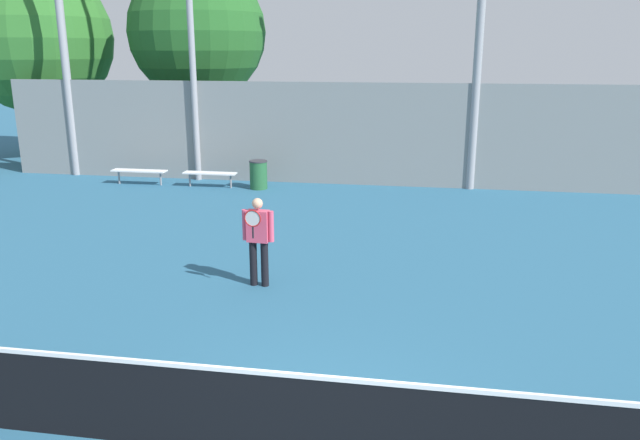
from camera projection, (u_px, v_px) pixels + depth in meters
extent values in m
cube|color=black|center=(310.00, 421.00, 6.52)|extent=(10.97, 0.03, 0.99)
cube|color=white|center=(310.00, 377.00, 6.38)|extent=(10.97, 0.04, 0.05)
cylinder|color=black|center=(253.00, 263.00, 11.52)|extent=(0.14, 0.14, 0.85)
cylinder|color=black|center=(265.00, 264.00, 11.47)|extent=(0.14, 0.14, 0.85)
cube|color=#DB4C6B|center=(258.00, 226.00, 11.30)|extent=(0.41, 0.22, 0.59)
cylinder|color=#DB4C6B|center=(245.00, 225.00, 11.35)|extent=(0.10, 0.10, 0.57)
cylinder|color=#DB4C6B|center=(271.00, 226.00, 11.24)|extent=(0.10, 0.10, 0.57)
sphere|color=#DBAD89|center=(257.00, 204.00, 11.19)|extent=(0.20, 0.20, 0.20)
cylinder|color=black|center=(253.00, 232.00, 11.05)|extent=(0.03, 0.03, 0.22)
torus|color=red|center=(253.00, 218.00, 10.98)|extent=(0.31, 0.04, 0.31)
cylinder|color=silver|center=(253.00, 218.00, 10.98)|extent=(0.27, 0.02, 0.27)
cube|color=white|center=(210.00, 173.00, 19.68)|extent=(1.70, 0.40, 0.04)
cylinder|color=gray|center=(190.00, 180.00, 19.85)|extent=(0.06, 0.06, 0.43)
cylinder|color=gray|center=(231.00, 181.00, 19.63)|extent=(0.06, 0.06, 0.43)
cube|color=white|center=(139.00, 171.00, 20.06)|extent=(1.79, 0.40, 0.04)
cylinder|color=gray|center=(119.00, 177.00, 20.24)|extent=(0.06, 0.06, 0.43)
cylinder|color=gray|center=(161.00, 179.00, 20.01)|extent=(0.06, 0.06, 0.43)
cylinder|color=#939399|center=(189.00, 4.00, 19.45)|extent=(0.20, 0.20, 11.19)
cylinder|color=#939399|center=(63.00, 36.00, 20.54)|extent=(0.27, 0.27, 9.27)
cylinder|color=#235B33|center=(258.00, 175.00, 19.47)|extent=(0.54, 0.54, 0.85)
cylinder|color=#333338|center=(258.00, 161.00, 19.35)|extent=(0.57, 0.57, 0.04)
cube|color=gray|center=(392.00, 135.00, 19.57)|extent=(25.99, 0.06, 3.24)
cylinder|color=brown|center=(202.00, 125.00, 24.14)|extent=(0.43, 0.43, 2.81)
sphere|color=#235B23|center=(197.00, 32.00, 23.23)|extent=(5.09, 5.09, 5.09)
cylinder|color=brown|center=(47.00, 129.00, 24.79)|extent=(0.36, 0.36, 2.33)
sphere|color=#2D6B28|center=(36.00, 39.00, 23.87)|extent=(5.71, 5.71, 5.71)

